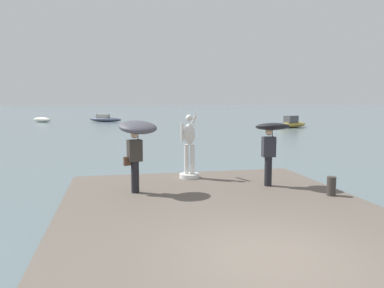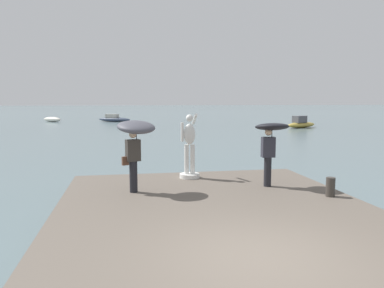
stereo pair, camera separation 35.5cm
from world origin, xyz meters
name	(u,v)px [view 1 (the left image)]	position (x,y,z in m)	size (l,w,h in m)	color
ground_plane	(134,125)	(0.00, 40.00, 0.00)	(400.00, 400.00, 0.00)	slate
pier	(229,225)	(0.00, 2.23, 0.20)	(7.65, 10.45, 0.40)	#60564C
statue_white_figure	(189,151)	(-0.05, 6.49, 1.31)	(0.66, 0.89, 2.13)	white
onlooker_left	(137,135)	(-1.85, 4.87, 2.00)	(1.34, 1.37, 2.06)	black
onlooker_right	(271,136)	(2.11, 4.86, 1.90)	(1.06, 1.07, 1.94)	black
mooring_bollard	(331,186)	(3.24, 3.41, 0.66)	(0.24, 0.24, 0.51)	#38332D
boat_near	(105,119)	(-3.61, 48.26, 0.40)	(4.84, 3.65, 1.08)	#2D384C
boat_mid	(42,120)	(-12.09, 49.38, 0.35)	(3.17, 3.03, 0.70)	silver
boat_leftward	(292,123)	(16.81, 32.58, 0.46)	(4.48, 3.05, 1.31)	#B2993D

